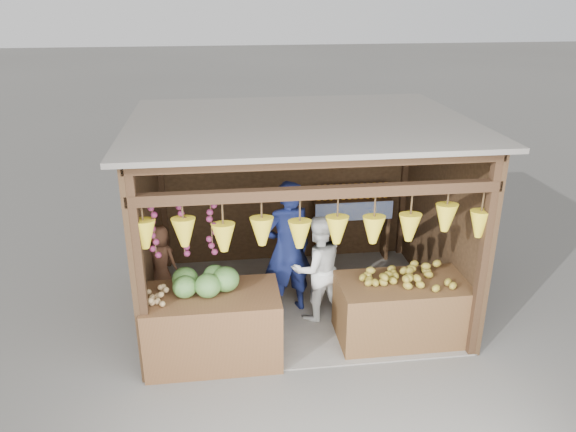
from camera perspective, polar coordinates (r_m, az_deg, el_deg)
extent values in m
plane|color=#514F49|center=(8.14, 1.09, -8.87)|extent=(80.00, 80.00, 0.00)
cube|color=slate|center=(8.13, 1.09, -8.81)|extent=(4.00, 3.00, 0.02)
cube|color=black|center=(8.95, -0.25, 3.26)|extent=(4.00, 0.06, 2.60)
cube|color=black|center=(7.54, -14.05, -1.11)|extent=(0.06, 3.00, 2.60)
cube|color=black|center=(8.08, 15.34, 0.32)|extent=(0.06, 3.00, 2.60)
cube|color=#605B54|center=(7.15, 1.24, 9.51)|extent=(4.30, 3.30, 0.06)
cube|color=black|center=(6.24, -14.82, -6.25)|extent=(0.11, 0.11, 2.60)
cube|color=black|center=(6.86, 19.29, -4.13)|extent=(0.11, 0.11, 2.60)
cube|color=black|center=(8.87, -12.74, 2.54)|extent=(0.11, 0.11, 2.60)
cube|color=black|center=(9.32, 11.75, 3.56)|extent=(0.11, 0.11, 2.60)
cube|color=black|center=(5.91, 3.27, 2.40)|extent=(4.00, 0.12, 0.12)
cube|color=black|center=(5.80, 3.34, 5.56)|extent=(4.00, 0.12, 0.12)
cube|color=#382314|center=(9.03, 6.54, 1.60)|extent=(1.25, 0.30, 0.05)
cube|color=#382314|center=(9.11, 2.82, -1.65)|extent=(0.05, 0.28, 1.05)
cube|color=#382314|center=(9.37, 9.89, -1.26)|extent=(0.05, 0.28, 1.05)
cube|color=blue|center=(8.93, 6.75, 0.46)|extent=(1.25, 0.02, 0.30)
cube|color=#52331B|center=(6.88, -7.60, -11.09)|extent=(1.59, 0.85, 0.89)
cube|color=#52351B|center=(7.37, 11.58, -9.32)|extent=(1.65, 0.85, 0.80)
cube|color=black|center=(7.99, -12.41, -8.75)|extent=(0.34, 0.34, 0.32)
imported|color=#151E51|center=(7.53, -0.08, -3.32)|extent=(0.80, 0.63, 1.91)
imported|color=white|center=(7.49, 2.99, -5.33)|extent=(0.84, 0.73, 1.49)
imported|color=brown|center=(7.68, -12.81, -4.51)|extent=(0.58, 0.52, 1.01)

